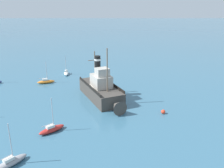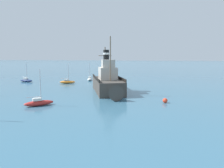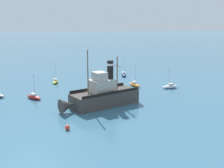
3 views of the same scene
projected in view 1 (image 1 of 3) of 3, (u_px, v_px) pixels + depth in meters
The scene contains 7 objects.
ground_plane at pixel (96, 98), 44.52m from camera, with size 600.00×600.00×0.00m, color #38667F.
old_tugboat at pixel (102, 90), 43.41m from camera, with size 8.95×14.53×9.90m.
sailboat_orange at pixel (46, 81), 52.78m from camera, with size 3.95×2.23×4.90m.
sailboat_white at pixel (66, 73), 59.56m from camera, with size 1.67×3.92×4.90m.
sailboat_red at pixel (52, 129), 32.43m from camera, with size 3.54×3.38×4.90m.
sailboat_grey at pixel (11, 162), 25.61m from camera, with size 3.21×3.67×4.90m.
mooring_buoy at pixel (163, 112), 37.92m from camera, with size 0.68×0.68×0.68m, color red.
Camera 1 is at (-2.83, 41.45, 16.49)m, focal length 38.00 mm.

